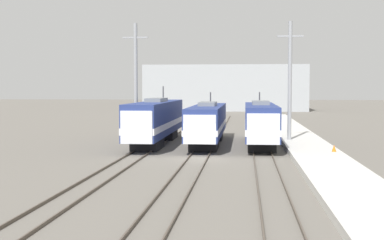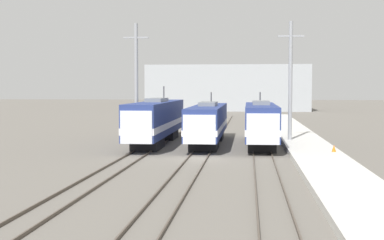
# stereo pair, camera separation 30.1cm
# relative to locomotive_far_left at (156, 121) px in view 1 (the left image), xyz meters

# --- Properties ---
(ground_plane) EXTENTS (400.00, 400.00, 0.00)m
(ground_plane) POSITION_rel_locomotive_far_left_xyz_m (4.90, -9.93, -2.23)
(ground_plane) COLOR #666059
(rail_pair_far_left) EXTENTS (1.51, 120.00, 0.15)m
(rail_pair_far_left) POSITION_rel_locomotive_far_left_xyz_m (0.00, -9.93, -2.16)
(rail_pair_far_left) COLOR #4C4238
(rail_pair_far_left) RESTS_ON ground_plane
(rail_pair_center) EXTENTS (1.51, 120.00, 0.15)m
(rail_pair_center) POSITION_rel_locomotive_far_left_xyz_m (4.90, -9.93, -2.16)
(rail_pair_center) COLOR #4C4238
(rail_pair_center) RESTS_ON ground_plane
(rail_pair_far_right) EXTENTS (1.51, 120.00, 0.15)m
(rail_pair_far_right) POSITION_rel_locomotive_far_left_xyz_m (9.80, -9.93, -2.16)
(rail_pair_far_right) COLOR #4C4238
(rail_pair_far_right) RESTS_ON ground_plane
(locomotive_far_left) EXTENTS (2.78, 19.07, 5.47)m
(locomotive_far_left) POSITION_rel_locomotive_far_left_xyz_m (0.00, 0.00, 0.00)
(locomotive_far_left) COLOR black
(locomotive_far_left) RESTS_ON ground_plane
(locomotive_center) EXTENTS (2.80, 18.29, 4.87)m
(locomotive_center) POSITION_rel_locomotive_far_left_xyz_m (4.90, -0.11, -0.17)
(locomotive_center) COLOR black
(locomotive_center) RESTS_ON ground_plane
(locomotive_far_right) EXTENTS (2.79, 16.17, 4.90)m
(locomotive_far_right) POSITION_rel_locomotive_far_left_xyz_m (9.80, -0.99, -0.10)
(locomotive_far_right) COLOR black
(locomotive_far_right) RESTS_ON ground_plane
(catenary_tower_left) EXTENTS (2.45, 0.37, 11.54)m
(catenary_tower_left) POSITION_rel_locomotive_far_left_xyz_m (-2.18, 1.41, 3.71)
(catenary_tower_left) COLOR gray
(catenary_tower_left) RESTS_ON ground_plane
(catenary_tower_right) EXTENTS (2.45, 0.37, 11.54)m
(catenary_tower_right) POSITION_rel_locomotive_far_left_xyz_m (12.58, 1.41, 3.71)
(catenary_tower_right) COLOR gray
(catenary_tower_right) RESTS_ON ground_plane
(platform) EXTENTS (4.00, 120.00, 0.43)m
(platform) POSITION_rel_locomotive_far_left_xyz_m (13.84, -9.93, -2.02)
(platform) COLOR beige
(platform) RESTS_ON ground_plane
(traffic_cone) EXTENTS (0.34, 0.34, 0.53)m
(traffic_cone) POSITION_rel_locomotive_far_left_xyz_m (15.21, -8.09, -1.54)
(traffic_cone) COLOR orange
(traffic_cone) RESTS_ON platform
(depot_building) EXTENTS (37.45, 15.24, 10.58)m
(depot_building) POSITION_rel_locomotive_far_left_xyz_m (3.79, 77.87, 3.06)
(depot_building) COLOR #9EA3A8
(depot_building) RESTS_ON ground_plane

